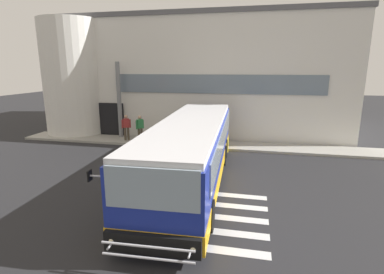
# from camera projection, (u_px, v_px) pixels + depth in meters

# --- Properties ---
(ground_plane) EXTENTS (80.00, 90.00, 0.02)m
(ground_plane) POSITION_uv_depth(u_px,v_px,m) (176.00, 170.00, 14.31)
(ground_plane) COLOR #232326
(ground_plane) RESTS_ON ground
(bay_paint_stripes) EXTENTS (4.40, 3.96, 0.01)m
(bay_paint_stripes) POSITION_uv_depth(u_px,v_px,m) (201.00, 215.00, 9.90)
(bay_paint_stripes) COLOR silver
(bay_paint_stripes) RESTS_ON ground
(terminal_building) EXTENTS (21.44, 13.80, 8.39)m
(terminal_building) POSITION_uv_depth(u_px,v_px,m) (204.00, 76.00, 24.51)
(terminal_building) COLOR silver
(terminal_building) RESTS_ON ground
(boarding_curb) EXTENTS (23.64, 2.00, 0.15)m
(boarding_curb) POSITION_uv_depth(u_px,v_px,m) (196.00, 144.00, 18.85)
(boarding_curb) COLOR #9E9B93
(boarding_curb) RESTS_ON ground
(entry_support_column) EXTENTS (0.28, 0.28, 5.06)m
(entry_support_column) POSITION_uv_depth(u_px,v_px,m) (119.00, 100.00, 19.93)
(entry_support_column) COLOR slate
(entry_support_column) RESTS_ON boarding_curb
(bus_main_foreground) EXTENTS (3.07, 11.95, 2.70)m
(bus_main_foreground) POSITION_uv_depth(u_px,v_px,m) (192.00, 152.00, 12.54)
(bus_main_foreground) COLOR navy
(bus_main_foreground) RESTS_ON ground
(passenger_near_column) EXTENTS (0.52, 0.38, 1.68)m
(passenger_near_column) POSITION_uv_depth(u_px,v_px,m) (126.00, 126.00, 19.35)
(passenger_near_column) COLOR #4C4233
(passenger_near_column) RESTS_ON boarding_curb
(passenger_by_doorway) EXTENTS (0.50, 0.52, 1.68)m
(passenger_by_doorway) POSITION_uv_depth(u_px,v_px,m) (140.00, 126.00, 19.14)
(passenger_by_doorway) COLOR #4C4233
(passenger_by_doorway) RESTS_ON boarding_curb
(safety_bollard_yellow) EXTENTS (0.18, 0.18, 0.90)m
(safety_bollard_yellow) POSITION_uv_depth(u_px,v_px,m) (227.00, 145.00, 17.20)
(safety_bollard_yellow) COLOR yellow
(safety_bollard_yellow) RESTS_ON ground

